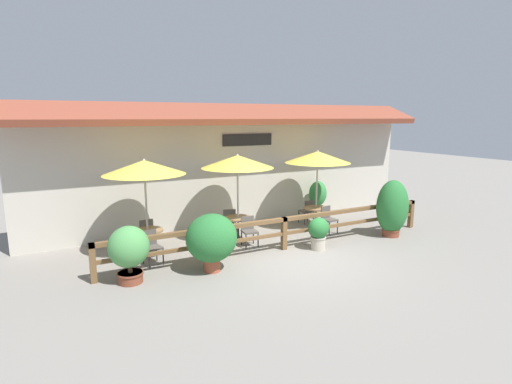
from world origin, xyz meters
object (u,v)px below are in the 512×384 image
chair_near_streetside (152,245)px  patio_umbrella_middle (237,162)px  potted_plant_corner_fern (318,232)px  potted_plant_tall_tropical (318,195)px  chair_middle_streetside (249,229)px  dining_table_near (148,235)px  potted_plant_broad_leaf (129,250)px  patio_umbrella_far (318,157)px  chair_middle_wallside (229,220)px  chair_far_streetside (328,218)px  potted_plant_entrance_palm (392,208)px  chair_near_wallside (145,231)px  potted_plant_small_flowering (212,239)px  chair_far_wallside (307,210)px  dining_table_far (316,212)px  dining_table_middle (238,222)px  patio_umbrella_near (144,167)px

chair_near_streetside → patio_umbrella_middle: patio_umbrella_middle is taller
potted_plant_corner_fern → potted_plant_tall_tropical: potted_plant_tall_tropical is taller
chair_middle_streetside → dining_table_near: bearing=174.9°
patio_umbrella_middle → potted_plant_broad_leaf: patio_umbrella_middle is taller
patio_umbrella_middle → patio_umbrella_far: (2.95, 0.00, 0.00)m
chair_middle_wallside → patio_umbrella_far: bearing=-178.0°
patio_umbrella_far → chair_far_streetside: 2.06m
potted_plant_entrance_palm → potted_plant_tall_tropical: (-0.74, 2.96, -0.03)m
chair_near_wallside → potted_plant_small_flowering: bearing=104.1°
potted_plant_corner_fern → patio_umbrella_far: bearing=55.9°
chair_far_wallside → potted_plant_tall_tropical: size_ratio=0.61×
patio_umbrella_far → dining_table_far: patio_umbrella_far is taller
patio_umbrella_far → chair_far_wallside: bearing=82.9°
chair_middle_wallside → potted_plant_broad_leaf: potted_plant_broad_leaf is taller
dining_table_near → dining_table_middle: 2.79m
patio_umbrella_near → chair_near_wallside: (0.07, 0.69, -1.96)m
dining_table_far → chair_far_streetside: (0.03, -0.63, -0.09)m
patio_umbrella_middle → chair_middle_wallside: (-0.03, 0.65, -1.96)m
patio_umbrella_near → potted_plant_small_flowering: bearing=-59.2°
patio_umbrella_near → patio_umbrella_far: bearing=1.2°
dining_table_far → patio_umbrella_far: bearing=0.0°
chair_far_wallside → potted_plant_entrance_palm: size_ratio=0.48×
dining_table_middle → patio_umbrella_far: bearing=0.0°
dining_table_middle → chair_middle_streetside: bearing=-85.1°
dining_table_near → chair_far_wallside: chair_far_wallside is taller
chair_middle_wallside → dining_table_far: size_ratio=1.03×
potted_plant_entrance_palm → patio_umbrella_middle: bearing=157.4°
dining_table_middle → dining_table_far: bearing=0.0°
chair_far_streetside → chair_far_wallside: (0.04, 1.26, 0.00)m
patio_umbrella_middle → chair_far_wallside: bearing=11.7°
dining_table_middle → chair_far_streetside: bearing=-11.9°
patio_umbrella_near → patio_umbrella_far: same height
chair_middle_streetside → patio_umbrella_far: 3.55m
potted_plant_broad_leaf → dining_table_far: bearing=15.5°
chair_far_streetside → potted_plant_tall_tropical: 1.92m
patio_umbrella_near → chair_near_streetside: (-0.06, -0.69, -1.96)m
chair_near_wallside → potted_plant_broad_leaf: potted_plant_broad_leaf is taller
dining_table_middle → dining_table_far: same height
potted_plant_entrance_palm → potted_plant_small_flowering: bearing=-178.7°
potted_plant_tall_tropical → chair_middle_streetside: bearing=-155.3°
patio_umbrella_far → chair_far_streetside: patio_umbrella_far is taller
patio_umbrella_far → potted_plant_corner_fern: 2.98m
dining_table_middle → potted_plant_broad_leaf: (-3.58, -1.81, 0.21)m
chair_middle_streetside → potted_plant_broad_leaf: 3.83m
dining_table_far → potted_plant_corner_fern: (-1.27, -1.88, -0.06)m
chair_near_streetside → dining_table_far: bearing=-4.0°
patio_umbrella_near → patio_umbrella_middle: (2.79, 0.12, 0.00)m
chair_middle_streetside → chair_far_streetside: (2.93, 0.02, 0.00)m
chair_near_streetside → chair_far_wallside: bearing=1.8°
dining_table_middle → chair_middle_wallside: bearing=92.2°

